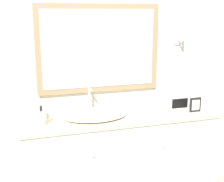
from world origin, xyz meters
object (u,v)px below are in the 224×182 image
Objects in this scene: soap_bottle at (41,118)px; picture_frame at (195,105)px; sink_basin at (95,114)px; appliance_box at (176,101)px.

soap_bottle is 1.28m from picture_frame.
appliance_box is at bearing 2.47° from sink_basin.
appliance_box is at bearing 6.41° from soap_bottle.
soap_bottle is at bearing 179.11° from picture_frame.
soap_bottle is at bearing -173.59° from appliance_box.
appliance_box is at bearing 124.91° from picture_frame.
appliance_box and picture_frame have the same top height.
sink_basin is 0.86m from picture_frame.
soap_bottle is at bearing -166.91° from sink_basin.
soap_bottle reaches higher than picture_frame.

